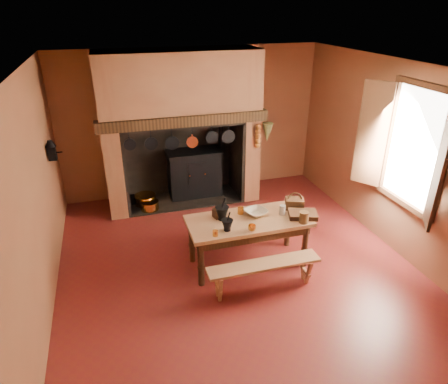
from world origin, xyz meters
name	(u,v)px	position (x,y,z in m)	size (l,w,h in m)	color
floor	(235,263)	(0.00, 0.00, 0.00)	(5.50, 5.50, 0.00)	maroon
ceiling	(238,68)	(0.00, 0.00, 2.80)	(5.50, 5.50, 0.00)	silver
back_wall	(192,123)	(0.00, 2.75, 1.40)	(5.00, 0.02, 2.80)	#96603C
wall_left	(34,201)	(-2.50, 0.00, 1.40)	(0.02, 5.50, 2.80)	#96603C
wall_right	(395,158)	(2.50, 0.00, 1.40)	(0.02, 5.50, 2.80)	#96603C
wall_front	(352,318)	(0.00, -2.75, 1.40)	(5.00, 0.02, 2.80)	#96603C
chimney_breast	(180,108)	(-0.30, 2.31, 1.81)	(2.95, 0.96, 2.80)	#96603C
iron_range	(195,172)	(-0.04, 2.45, 0.48)	(1.12, 0.55, 1.60)	black
hearth_pans	(146,202)	(-1.05, 2.22, 0.09)	(0.51, 0.62, 0.20)	#C27F2C
hanging_pans	(184,141)	(-0.34, 1.81, 1.36)	(1.92, 0.29, 0.27)	black
onion_string	(258,136)	(1.00, 1.79, 1.33)	(0.12, 0.10, 0.46)	#B55921
herb_bunch	(267,133)	(1.18, 1.79, 1.38)	(0.20, 0.20, 0.35)	#515729
window	(408,148)	(2.35, -0.40, 1.70)	(0.39, 1.75, 1.76)	white
wall_coffee_mill	(51,149)	(-2.42, 1.55, 1.52)	(0.23, 0.16, 0.31)	black
work_table	(248,226)	(0.18, -0.05, 0.63)	(1.73, 0.77, 0.75)	tan
bench_front	(264,270)	(0.18, -0.68, 0.32)	(1.52, 0.27, 0.43)	tan
bench_back	(234,223)	(0.18, 0.60, 0.33)	(1.55, 0.27, 0.43)	tan
mortar_large	(222,213)	(-0.18, 0.05, 0.86)	(0.20, 0.20, 0.33)	black
mortar_small	(227,224)	(-0.20, -0.25, 0.84)	(0.16, 0.16, 0.27)	black
coffee_grinder	(218,212)	(-0.21, 0.13, 0.83)	(0.19, 0.16, 0.21)	#3D2213
brass_mug_a	(215,233)	(-0.39, -0.34, 0.79)	(0.07, 0.07, 0.08)	#C27F2C
brass_mug_b	(241,211)	(0.12, 0.14, 0.80)	(0.09, 0.09, 0.10)	#C27F2C
mixing_bowl	(256,212)	(0.33, 0.04, 0.79)	(0.31, 0.31, 0.08)	beige
stoneware_crock	(304,217)	(0.88, -0.35, 0.83)	(0.13, 0.13, 0.16)	brown
glass_jar	(282,210)	(0.69, -0.06, 0.82)	(0.08, 0.08, 0.15)	beige
wicker_basket	(295,203)	(0.94, 0.08, 0.83)	(0.32, 0.28, 0.26)	#4F2A17
wooden_tray	(303,214)	(0.94, -0.20, 0.78)	(0.39, 0.28, 0.07)	#3D2213
brass_cup	(252,228)	(0.12, -0.35, 0.79)	(0.11, 0.11, 0.09)	#C27F2C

